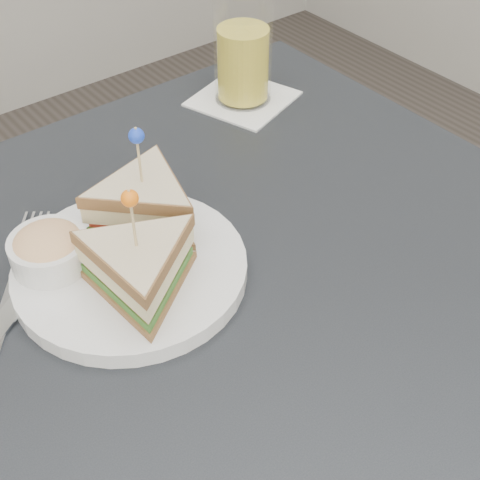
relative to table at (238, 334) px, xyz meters
name	(u,v)px	position (x,y,z in m)	size (l,w,h in m)	color
table	(238,334)	(0.00, 0.00, 0.00)	(0.80, 0.80, 0.75)	black
plate_meal	(131,243)	(-0.07, 0.08, 0.11)	(0.27, 0.27, 0.14)	white
cutlery_fork	(20,269)	(-0.17, 0.16, 0.08)	(0.14, 0.17, 0.01)	silver
drink_set	(243,53)	(0.23, 0.29, 0.15)	(0.16, 0.16, 0.16)	white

